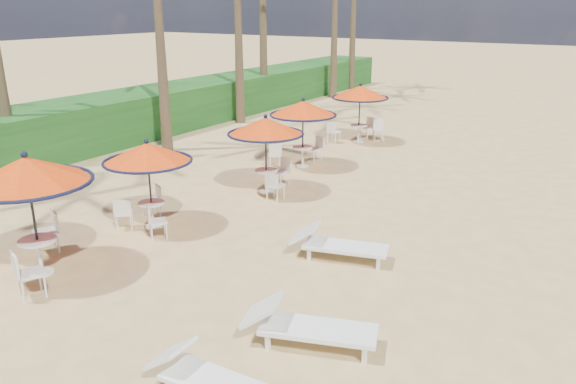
% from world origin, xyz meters
% --- Properties ---
extents(ground, '(160.00, 160.00, 0.00)m').
position_xyz_m(ground, '(0.00, 0.00, 0.00)').
color(ground, tan).
rests_on(ground, ground).
extents(scrub_hedge, '(3.00, 40.00, 1.80)m').
position_xyz_m(scrub_hedge, '(-13.50, 11.00, 0.90)').
color(scrub_hedge, '#194716').
rests_on(scrub_hedge, ground).
extents(station_0, '(2.49, 2.49, 2.59)m').
position_xyz_m(station_0, '(-5.43, 0.24, 1.98)').
color(station_0, black).
rests_on(station_0, ground).
extents(station_1, '(2.15, 2.15, 2.24)m').
position_xyz_m(station_1, '(-5.37, 3.29, 1.64)').
color(station_1, black).
rests_on(station_1, ground).
extents(station_2, '(2.22, 2.22, 2.32)m').
position_xyz_m(station_2, '(-4.49, 7.12, 1.77)').
color(station_2, black).
rests_on(station_2, ground).
extents(station_3, '(2.26, 2.28, 2.35)m').
position_xyz_m(station_3, '(-5.08, 10.05, 1.79)').
color(station_3, black).
rests_on(station_3, ground).
extents(station_4, '(2.25, 2.25, 2.35)m').
position_xyz_m(station_4, '(-5.03, 14.42, 1.72)').
color(station_4, black).
rests_on(station_4, ground).
extents(lounger_near, '(2.03, 0.72, 0.72)m').
position_xyz_m(lounger_near, '(-0.02, -0.90, 0.34)').
color(lounger_near, white).
rests_on(lounger_near, ground).
extents(lounger_mid, '(2.29, 1.37, 0.79)m').
position_xyz_m(lounger_mid, '(0.46, 0.94, 0.37)').
color(lounger_mid, white).
rests_on(lounger_mid, ground).
extents(lounger_far, '(2.23, 1.22, 0.76)m').
position_xyz_m(lounger_far, '(-0.65, 4.12, 0.36)').
color(lounger_far, white).
rests_on(lounger_far, ground).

